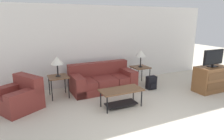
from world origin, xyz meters
TOP-DOWN VIEW (x-y plane):
  - wall_back at (0.00, 4.14)m, footprint 8.87×0.06m
  - couch at (-0.10, 3.45)m, footprint 2.01×1.01m
  - armchair at (-2.48, 3.01)m, footprint 1.23×1.25m
  - coffee_table at (-0.16, 2.05)m, footprint 1.07×0.52m
  - side_table_left at (-1.46, 3.40)m, footprint 0.54×0.55m
  - side_table_right at (1.26, 3.40)m, footprint 0.54×0.55m
  - table_lamp_left at (-1.46, 3.40)m, footprint 0.34×0.34m
  - table_lamp_right at (1.26, 3.40)m, footprint 0.34×0.34m
  - tv_console at (2.84, 1.90)m, footprint 1.00×0.54m
  - television at (2.84, 1.90)m, footprint 0.77×0.20m
  - backpack at (1.32, 2.82)m, footprint 0.31×0.27m

SIDE VIEW (x-z plane):
  - backpack at x=1.32m, z-range -0.01..0.41m
  - armchair at x=-2.48m, z-range -0.11..0.69m
  - couch at x=-0.10m, z-range -0.12..0.70m
  - coffee_table at x=-0.16m, z-range 0.11..0.57m
  - tv_console at x=2.84m, z-range 0.00..0.77m
  - side_table_left at x=-1.46m, z-range 0.24..0.85m
  - side_table_right at x=1.26m, z-range 0.24..0.85m
  - television at x=2.84m, z-range 0.79..1.31m
  - table_lamp_left at x=-1.46m, z-range 0.77..1.34m
  - table_lamp_right at x=1.26m, z-range 0.77..1.34m
  - wall_back at x=0.00m, z-range 0.00..2.60m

